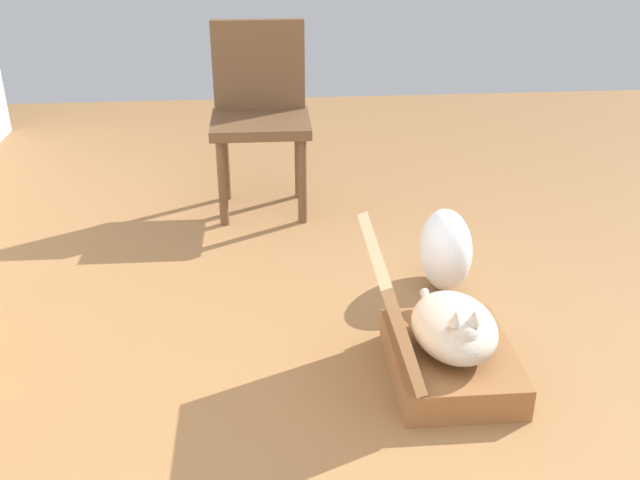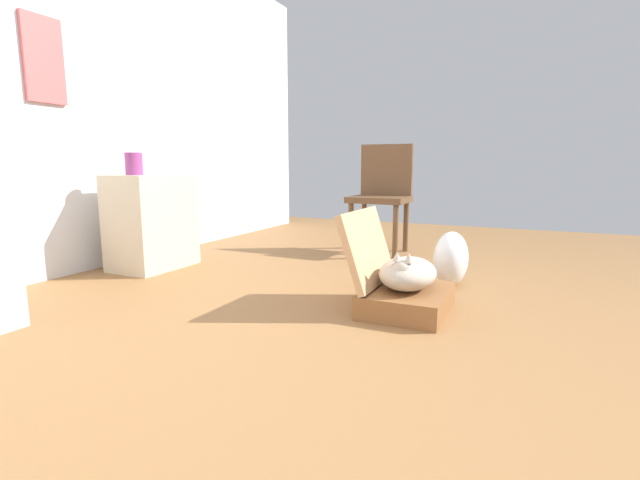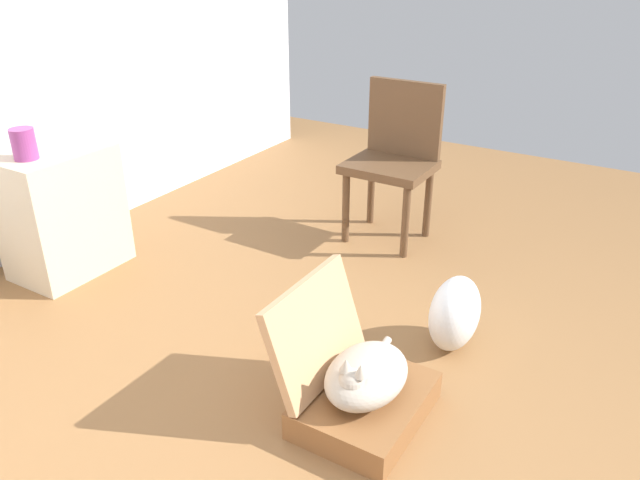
{
  "view_description": "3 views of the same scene",
  "coord_description": "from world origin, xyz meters",
  "px_view_note": "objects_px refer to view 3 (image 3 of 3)",
  "views": [
    {
      "loc": [
        -1.75,
        0.54,
        1.56
      ],
      "look_at": [
        0.64,
        0.34,
        0.37
      ],
      "focal_mm": 41.91,
      "sensor_mm": 36.0,
      "label": 1
    },
    {
      "loc": [
        -1.94,
        -0.63,
        0.74
      ],
      "look_at": [
        0.6,
        0.55,
        0.28
      ],
      "focal_mm": 25.62,
      "sensor_mm": 36.0,
      "label": 2
    },
    {
      "loc": [
        -1.34,
        -0.88,
        1.64
      ],
      "look_at": [
        0.62,
        0.32,
        0.52
      ],
      "focal_mm": 34.64,
      "sensor_mm": 36.0,
      "label": 3
    }
  ],
  "objects_px": {
    "suitcase_base": "(365,405)",
    "vase_tall": "(24,144)",
    "side_table": "(62,212)",
    "cat": "(366,375)",
    "plastic_bag_white": "(455,313)",
    "chair": "(395,155)"
  },
  "relations": [
    {
      "from": "cat",
      "to": "side_table",
      "type": "bearing_deg",
      "value": 83.5
    },
    {
      "from": "cat",
      "to": "side_table",
      "type": "height_order",
      "value": "side_table"
    },
    {
      "from": "suitcase_base",
      "to": "cat",
      "type": "xyz_separation_m",
      "value": [
        -0.01,
        0.0,
        0.14
      ]
    },
    {
      "from": "side_table",
      "to": "vase_tall",
      "type": "height_order",
      "value": "vase_tall"
    },
    {
      "from": "plastic_bag_white",
      "to": "chair",
      "type": "distance_m",
      "value": 1.22
    },
    {
      "from": "plastic_bag_white",
      "to": "cat",
      "type": "bearing_deg",
      "value": 169.2
    },
    {
      "from": "plastic_bag_white",
      "to": "vase_tall",
      "type": "height_order",
      "value": "vase_tall"
    },
    {
      "from": "vase_tall",
      "to": "chair",
      "type": "xyz_separation_m",
      "value": [
        1.45,
        -1.3,
        -0.24
      ]
    },
    {
      "from": "suitcase_base",
      "to": "chair",
      "type": "xyz_separation_m",
      "value": [
        1.52,
        0.62,
        0.45
      ]
    },
    {
      "from": "plastic_bag_white",
      "to": "vase_tall",
      "type": "bearing_deg",
      "value": 104.75
    },
    {
      "from": "plastic_bag_white",
      "to": "vase_tall",
      "type": "relative_size",
      "value": 2.23
    },
    {
      "from": "chair",
      "to": "side_table",
      "type": "bearing_deg",
      "value": -134.76
    },
    {
      "from": "plastic_bag_white",
      "to": "side_table",
      "type": "bearing_deg",
      "value": 100.97
    },
    {
      "from": "cat",
      "to": "plastic_bag_white",
      "type": "distance_m",
      "value": 0.63
    },
    {
      "from": "suitcase_base",
      "to": "cat",
      "type": "distance_m",
      "value": 0.14
    },
    {
      "from": "suitcase_base",
      "to": "vase_tall",
      "type": "distance_m",
      "value": 2.04
    },
    {
      "from": "suitcase_base",
      "to": "vase_tall",
      "type": "bearing_deg",
      "value": 87.79
    },
    {
      "from": "suitcase_base",
      "to": "side_table",
      "type": "bearing_deg",
      "value": 83.68
    },
    {
      "from": "plastic_bag_white",
      "to": "chair",
      "type": "height_order",
      "value": "chair"
    },
    {
      "from": "cat",
      "to": "vase_tall",
      "type": "distance_m",
      "value": 2.0
    },
    {
      "from": "suitcase_base",
      "to": "chair",
      "type": "relative_size",
      "value": 0.57
    },
    {
      "from": "chair",
      "to": "cat",
      "type": "bearing_deg",
      "value": -67.77
    }
  ]
}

